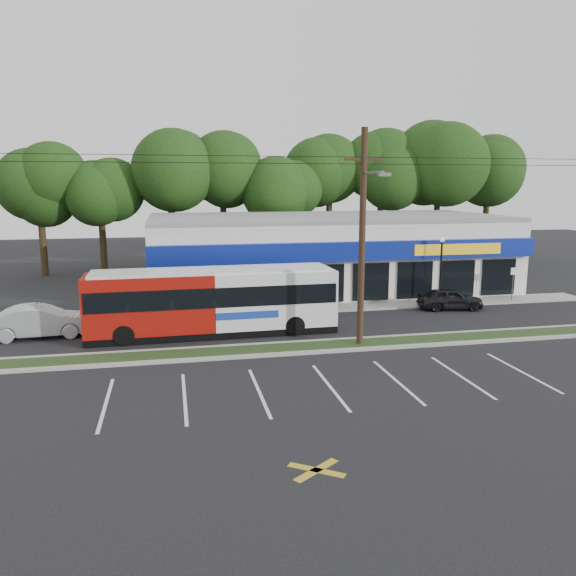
# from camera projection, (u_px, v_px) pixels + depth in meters

# --- Properties ---
(ground) EXTENTS (120.00, 120.00, 0.00)m
(ground) POSITION_uv_depth(u_px,v_px,m) (303.00, 355.00, 24.98)
(ground) COLOR black
(ground) RESTS_ON ground
(grass_strip) EXTENTS (40.00, 1.60, 0.12)m
(grass_strip) POSITION_uv_depth(u_px,v_px,m) (298.00, 348.00, 25.93)
(grass_strip) COLOR #243A18
(grass_strip) RESTS_ON ground
(curb_south) EXTENTS (40.00, 0.25, 0.14)m
(curb_south) POSITION_uv_depth(u_px,v_px,m) (302.00, 353.00, 25.11)
(curb_south) COLOR #9E9E93
(curb_south) RESTS_ON ground
(curb_north) EXTENTS (40.00, 0.25, 0.14)m
(curb_north) POSITION_uv_depth(u_px,v_px,m) (294.00, 343.00, 26.75)
(curb_north) COLOR #9E9E93
(curb_north) RESTS_ON ground
(sidewalk) EXTENTS (32.00, 2.20, 0.10)m
(sidewalk) POSITION_uv_depth(u_px,v_px,m) (348.00, 307.00, 34.64)
(sidewalk) COLOR #9E9E93
(sidewalk) RESTS_ON ground
(strip_mall) EXTENTS (25.00, 12.55, 5.30)m
(strip_mall) POSITION_uv_depth(u_px,v_px,m) (326.00, 252.00, 40.92)
(strip_mall) COLOR silver
(strip_mall) RESTS_ON ground
(utility_pole) EXTENTS (50.00, 2.77, 10.00)m
(utility_pole) POSITION_uv_depth(u_px,v_px,m) (359.00, 231.00, 25.46)
(utility_pole) COLOR black
(utility_pole) RESTS_ON ground
(lamp_post) EXTENTS (0.30, 0.30, 4.25)m
(lamp_post) POSITION_uv_depth(u_px,v_px,m) (441.00, 263.00, 35.19)
(lamp_post) COLOR black
(lamp_post) RESTS_ON ground
(sign_post) EXTENTS (0.45, 0.10, 2.23)m
(sign_post) POSITION_uv_depth(u_px,v_px,m) (513.00, 278.00, 36.18)
(sign_post) COLOR #59595E
(sign_post) RESTS_ON ground
(tree_line) EXTENTS (46.76, 6.76, 11.83)m
(tree_line) POSITION_uv_depth(u_px,v_px,m) (279.00, 174.00, 49.27)
(tree_line) COLOR black
(tree_line) RESTS_ON ground
(metrobus) EXTENTS (12.49, 2.88, 3.34)m
(metrobus) POSITION_uv_depth(u_px,v_px,m) (213.00, 300.00, 28.27)
(metrobus) COLOR maroon
(metrobus) RESTS_ON ground
(car_dark) EXTENTS (4.08, 2.16, 1.32)m
(car_dark) POSITION_uv_depth(u_px,v_px,m) (450.00, 299.00, 34.06)
(car_dark) COLOR black
(car_dark) RESTS_ON ground
(car_silver) EXTENTS (5.05, 2.15, 1.62)m
(car_silver) POSITION_uv_depth(u_px,v_px,m) (41.00, 321.00, 27.84)
(car_silver) COLOR #ACB0B4
(car_silver) RESTS_ON ground
(pedestrian_a) EXTENTS (0.73, 0.62, 1.71)m
(pedestrian_a) POSITION_uv_depth(u_px,v_px,m) (326.00, 301.00, 32.35)
(pedestrian_a) COLOR white
(pedestrian_a) RESTS_ON ground
(pedestrian_b) EXTENTS (0.89, 0.82, 1.49)m
(pedestrian_b) POSITION_uv_depth(u_px,v_px,m) (326.00, 301.00, 33.13)
(pedestrian_b) COLOR beige
(pedestrian_b) RESTS_ON ground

